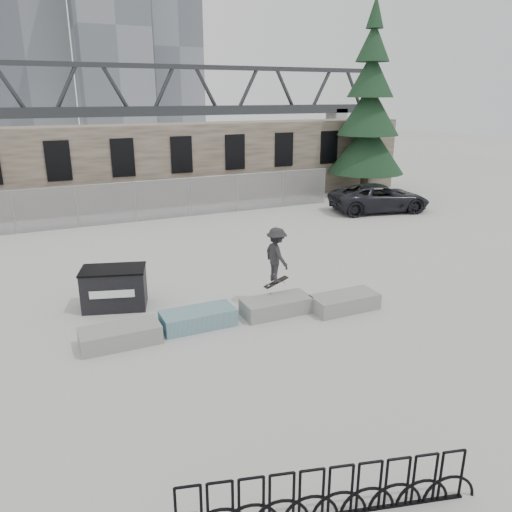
{
  "coord_description": "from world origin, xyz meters",
  "views": [
    {
      "loc": [
        -4.81,
        -12.07,
        6.08
      ],
      "look_at": [
        1.38,
        1.27,
        1.3
      ],
      "focal_mm": 35.0,
      "sensor_mm": 36.0,
      "label": 1
    }
  ],
  "objects_px": {
    "dumpster": "(114,288)",
    "skateboarder": "(277,255)",
    "bike_rack": "(326,494)",
    "planter_center_right": "(276,305)",
    "planter_offset": "(344,301)",
    "planter_center_left": "(198,318)",
    "spruce_tree": "(369,118)",
    "suv": "(379,198)",
    "planter_far_left": "(120,335)"
  },
  "relations": [
    {
      "from": "planter_offset",
      "to": "bike_rack",
      "type": "relative_size",
      "value": 0.42
    },
    {
      "from": "planter_center_left",
      "to": "bike_rack",
      "type": "height_order",
      "value": "bike_rack"
    },
    {
      "from": "planter_center_right",
      "to": "dumpster",
      "type": "bearing_deg",
      "value": 149.55
    },
    {
      "from": "planter_center_right",
      "to": "bike_rack",
      "type": "xyz_separation_m",
      "value": [
        -2.69,
        -6.87,
        0.18
      ]
    },
    {
      "from": "dumpster",
      "to": "skateboarder",
      "type": "xyz_separation_m",
      "value": [
        4.41,
        -1.91,
        0.98
      ]
    },
    {
      "from": "spruce_tree",
      "to": "suv",
      "type": "xyz_separation_m",
      "value": [
        -2.15,
        -4.26,
        -3.96
      ]
    },
    {
      "from": "bike_rack",
      "to": "suv",
      "type": "bearing_deg",
      "value": 49.84
    },
    {
      "from": "planter_offset",
      "to": "spruce_tree",
      "type": "distance_m",
      "value": 18.85
    },
    {
      "from": "suv",
      "to": "skateboarder",
      "type": "bearing_deg",
      "value": 141.78
    },
    {
      "from": "planter_far_left",
      "to": "suv",
      "type": "bearing_deg",
      "value": 31.4
    },
    {
      "from": "planter_center_right",
      "to": "spruce_tree",
      "type": "xyz_separation_m",
      "value": [
        13.3,
        13.79,
        4.44
      ]
    },
    {
      "from": "planter_far_left",
      "to": "planter_center_left",
      "type": "bearing_deg",
      "value": 3.89
    },
    {
      "from": "planter_center_left",
      "to": "dumpster",
      "type": "height_order",
      "value": "dumpster"
    },
    {
      "from": "dumpster",
      "to": "skateboarder",
      "type": "relative_size",
      "value": 1.17
    },
    {
      "from": "dumpster",
      "to": "suv",
      "type": "relative_size",
      "value": 0.39
    },
    {
      "from": "planter_offset",
      "to": "bike_rack",
      "type": "xyz_separation_m",
      "value": [
        -4.65,
        -6.27,
        0.18
      ]
    },
    {
      "from": "bike_rack",
      "to": "suv",
      "type": "distance_m",
      "value": 21.46
    },
    {
      "from": "suv",
      "to": "planter_center_left",
      "type": "bearing_deg",
      "value": 137.03
    },
    {
      "from": "planter_center_right",
      "to": "suv",
      "type": "xyz_separation_m",
      "value": [
        11.15,
        9.53,
        0.49
      ]
    },
    {
      "from": "planter_center_left",
      "to": "dumpster",
      "type": "relative_size",
      "value": 0.95
    },
    {
      "from": "planter_center_left",
      "to": "planter_center_right",
      "type": "xyz_separation_m",
      "value": [
        2.33,
        -0.15,
        0.0
      ]
    },
    {
      "from": "planter_center_right",
      "to": "dumpster",
      "type": "height_order",
      "value": "dumpster"
    },
    {
      "from": "planter_center_left",
      "to": "skateboarder",
      "type": "xyz_separation_m",
      "value": [
        2.59,
        0.38,
        1.34
      ]
    },
    {
      "from": "planter_center_left",
      "to": "planter_far_left",
      "type": "bearing_deg",
      "value": -176.11
    },
    {
      "from": "planter_center_left",
      "to": "spruce_tree",
      "type": "bearing_deg",
      "value": 41.11
    },
    {
      "from": "suv",
      "to": "bike_rack",
      "type": "bearing_deg",
      "value": 152.04
    },
    {
      "from": "planter_offset",
      "to": "suv",
      "type": "xyz_separation_m",
      "value": [
        9.19,
        10.13,
        0.49
      ]
    },
    {
      "from": "suv",
      "to": "dumpster",
      "type": "bearing_deg",
      "value": 127.07
    },
    {
      "from": "bike_rack",
      "to": "skateboarder",
      "type": "xyz_separation_m",
      "value": [
        2.95,
        7.39,
        1.16
      ]
    },
    {
      "from": "suv",
      "to": "skateboarder",
      "type": "height_order",
      "value": "skateboarder"
    },
    {
      "from": "planter_far_left",
      "to": "planter_center_right",
      "type": "distance_m",
      "value": 4.46
    },
    {
      "from": "spruce_tree",
      "to": "planter_center_left",
      "type": "bearing_deg",
      "value": -138.89
    },
    {
      "from": "planter_center_left",
      "to": "suv",
      "type": "relative_size",
      "value": 0.37
    },
    {
      "from": "planter_center_left",
      "to": "skateboarder",
      "type": "bearing_deg",
      "value": 8.3
    },
    {
      "from": "planter_far_left",
      "to": "skateboarder",
      "type": "relative_size",
      "value": 1.12
    },
    {
      "from": "planter_center_left",
      "to": "suv",
      "type": "xyz_separation_m",
      "value": [
        13.48,
        9.38,
        0.49
      ]
    },
    {
      "from": "planter_far_left",
      "to": "spruce_tree",
      "type": "distance_m",
      "value": 22.91
    },
    {
      "from": "planter_offset",
      "to": "dumpster",
      "type": "relative_size",
      "value": 0.95
    },
    {
      "from": "spruce_tree",
      "to": "skateboarder",
      "type": "distance_m",
      "value": 18.85
    },
    {
      "from": "dumpster",
      "to": "spruce_tree",
      "type": "height_order",
      "value": "spruce_tree"
    },
    {
      "from": "spruce_tree",
      "to": "suv",
      "type": "distance_m",
      "value": 6.19
    },
    {
      "from": "spruce_tree",
      "to": "bike_rack",
      "type": "bearing_deg",
      "value": -127.74
    },
    {
      "from": "planter_center_left",
      "to": "skateboarder",
      "type": "height_order",
      "value": "skateboarder"
    },
    {
      "from": "skateboarder",
      "to": "planter_offset",
      "type": "bearing_deg",
      "value": -126.92
    },
    {
      "from": "planter_offset",
      "to": "suv",
      "type": "height_order",
      "value": "suv"
    },
    {
      "from": "planter_center_right",
      "to": "spruce_tree",
      "type": "height_order",
      "value": "spruce_tree"
    },
    {
      "from": "bike_rack",
      "to": "dumpster",
      "type": "bearing_deg",
      "value": 98.93
    },
    {
      "from": "bike_rack",
      "to": "planter_far_left",
      "type": "bearing_deg",
      "value": 104.43
    },
    {
      "from": "planter_far_left",
      "to": "dumpster",
      "type": "relative_size",
      "value": 0.95
    },
    {
      "from": "suv",
      "to": "planter_far_left",
      "type": "bearing_deg",
      "value": 133.6
    }
  ]
}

